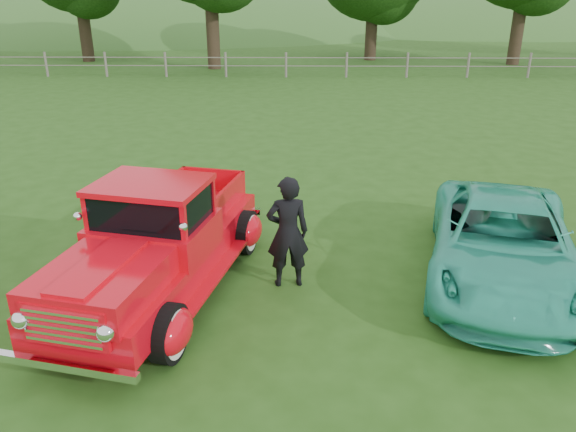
{
  "coord_description": "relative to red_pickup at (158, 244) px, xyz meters",
  "views": [
    {
      "loc": [
        0.6,
        -6.56,
        4.33
      ],
      "look_at": [
        0.46,
        1.2,
        1.11
      ],
      "focal_mm": 35.0,
      "sensor_mm": 36.0,
      "label": 1
    }
  ],
  "objects": [
    {
      "name": "ground",
      "position": [
        1.45,
        -0.85,
        -0.8
      ],
      "size": [
        140.0,
        140.0,
        0.0
      ],
      "primitive_type": "plane",
      "color": "#234A13",
      "rests_on": "ground"
    },
    {
      "name": "distant_hills",
      "position": [
        -2.64,
        58.61,
        -5.34
      ],
      "size": [
        116.0,
        60.0,
        18.0
      ],
      "color": "#366525",
      "rests_on": "ground"
    },
    {
      "name": "fence_line",
      "position": [
        1.45,
        21.15,
        -0.19
      ],
      "size": [
        48.0,
        0.12,
        1.2
      ],
      "color": "slate",
      "rests_on": "ground"
    },
    {
      "name": "red_pickup",
      "position": [
        0.0,
        0.0,
        0.0
      ],
      "size": [
        3.0,
        5.24,
        1.78
      ],
      "rotation": [
        0.0,
        0.0,
        -0.22
      ],
      "color": "black",
      "rests_on": "ground"
    },
    {
      "name": "teal_sedan",
      "position": [
        5.22,
        0.47,
        -0.15
      ],
      "size": [
        3.25,
        5.02,
        1.29
      ],
      "primitive_type": "imported",
      "rotation": [
        0.0,
        0.0,
        -0.26
      ],
      "color": "#2BAF8F",
      "rests_on": "ground"
    },
    {
      "name": "man",
      "position": [
        1.9,
        0.26,
        0.08
      ],
      "size": [
        0.69,
        0.51,
        1.76
      ],
      "primitive_type": "imported",
      "rotation": [
        0.0,
        0.0,
        3.28
      ],
      "color": "black",
      "rests_on": "ground"
    }
  ]
}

